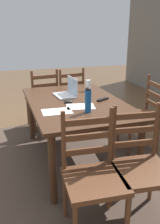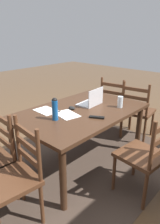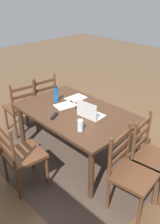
{
  "view_description": "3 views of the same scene",
  "coord_description": "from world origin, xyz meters",
  "px_view_note": "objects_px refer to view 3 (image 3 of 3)",
  "views": [
    {
      "loc": [
        2.57,
        -0.79,
        1.53
      ],
      "look_at": [
        0.14,
        0.01,
        0.64
      ],
      "focal_mm": 39.08,
      "sensor_mm": 36.0,
      "label": 1
    },
    {
      "loc": [
        1.82,
        1.65,
        1.65
      ],
      "look_at": [
        -0.14,
        -0.14,
        0.63
      ],
      "focal_mm": 33.94,
      "sensor_mm": 36.0,
      "label": 2
    },
    {
      "loc": [
        -2.2,
        2.03,
        2.29
      ],
      "look_at": [
        0.06,
        -0.14,
        0.64
      ],
      "focal_mm": 39.64,
      "sensor_mm": 36.0,
      "label": 3
    }
  ],
  "objects_px": {
    "chair_right_near": "(41,100)",
    "chair_left_near": "(151,157)",
    "dining_table": "(76,116)",
    "chair_far_head": "(21,155)",
    "chair_left_far": "(131,173)",
    "water_bottle": "(56,93)",
    "tv_remote": "(54,116)",
    "laptop": "(89,113)",
    "chair_right_far": "(21,107)",
    "drinking_glass": "(80,126)",
    "computer_mouse": "(78,106)"
  },
  "relations": [
    {
      "from": "chair_right_near",
      "to": "chair_left_near",
      "type": "xyz_separation_m",
      "value": [
        -2.2,
        0.0,
        0.0
      ]
    },
    {
      "from": "dining_table",
      "to": "chair_left_near",
      "type": "bearing_deg",
      "value": -169.58
    },
    {
      "from": "dining_table",
      "to": "chair_left_near",
      "type": "height_order",
      "value": "chair_left_near"
    },
    {
      "from": "chair_far_head",
      "to": "chair_right_near",
      "type": "bearing_deg",
      "value": -45.0
    },
    {
      "from": "dining_table",
      "to": "chair_left_far",
      "type": "bearing_deg",
      "value": 169.03
    },
    {
      "from": "chair_left_near",
      "to": "water_bottle",
      "type": "xyz_separation_m",
      "value": [
        1.52,
        0.2,
        0.4
      ]
    },
    {
      "from": "chair_far_head",
      "to": "tv_remote",
      "type": "relative_size",
      "value": 5.59
    },
    {
      "from": "chair_right_near",
      "to": "laptop",
      "type": "relative_size",
      "value": 2.81
    },
    {
      "from": "dining_table",
      "to": "chair_left_near",
      "type": "xyz_separation_m",
      "value": [
        -1.1,
        -0.2,
        -0.19
      ]
    },
    {
      "from": "tv_remote",
      "to": "chair_left_near",
      "type": "bearing_deg",
      "value": 174.77
    },
    {
      "from": "dining_table",
      "to": "chair_right_near",
      "type": "bearing_deg",
      "value": -10.55
    },
    {
      "from": "chair_right_near",
      "to": "water_bottle",
      "type": "distance_m",
      "value": 0.82
    },
    {
      "from": "tv_remote",
      "to": "chair_far_head",
      "type": "bearing_deg",
      "value": 67.94
    },
    {
      "from": "chair_far_head",
      "to": "laptop",
      "type": "height_order",
      "value": "laptop"
    },
    {
      "from": "chair_right_near",
      "to": "chair_right_far",
      "type": "relative_size",
      "value": 1.0
    },
    {
      "from": "chair_left_near",
      "to": "laptop",
      "type": "xyz_separation_m",
      "value": [
        0.86,
        0.18,
        0.33
      ]
    },
    {
      "from": "chair_left_far",
      "to": "drinking_glass",
      "type": "relative_size",
      "value": 6.6
    },
    {
      "from": "tv_remote",
      "to": "chair_right_near",
      "type": "bearing_deg",
      "value": -55.32
    },
    {
      "from": "water_bottle",
      "to": "dining_table",
      "type": "bearing_deg",
      "value": 179.72
    },
    {
      "from": "laptop",
      "to": "water_bottle",
      "type": "distance_m",
      "value": 0.66
    },
    {
      "from": "chair_left_far",
      "to": "computer_mouse",
      "type": "relative_size",
      "value": 9.5
    },
    {
      "from": "chair_far_head",
      "to": "drinking_glass",
      "type": "distance_m",
      "value": 0.8
    },
    {
      "from": "chair_left_far",
      "to": "water_bottle",
      "type": "height_order",
      "value": "water_bottle"
    },
    {
      "from": "laptop",
      "to": "drinking_glass",
      "type": "bearing_deg",
      "value": 117.25
    },
    {
      "from": "water_bottle",
      "to": "tv_remote",
      "type": "relative_size",
      "value": 1.49
    },
    {
      "from": "dining_table",
      "to": "tv_remote",
      "type": "height_order",
      "value": "tv_remote"
    },
    {
      "from": "computer_mouse",
      "to": "chair_left_near",
      "type": "bearing_deg",
      "value": -167.36
    },
    {
      "from": "dining_table",
      "to": "chair_right_far",
      "type": "bearing_deg",
      "value": 10.94
    },
    {
      "from": "chair_right_near",
      "to": "computer_mouse",
      "type": "relative_size",
      "value": 9.5
    },
    {
      "from": "laptop",
      "to": "tv_remote",
      "type": "bearing_deg",
      "value": 46.21
    },
    {
      "from": "chair_right_near",
      "to": "drinking_glass",
      "type": "distance_m",
      "value": 1.63
    },
    {
      "from": "chair_far_head",
      "to": "water_bottle",
      "type": "relative_size",
      "value": 3.74
    },
    {
      "from": "chair_right_near",
      "to": "tv_remote",
      "type": "relative_size",
      "value": 5.59
    },
    {
      "from": "chair_right_far",
      "to": "laptop",
      "type": "xyz_separation_m",
      "value": [
        -1.34,
        -0.23,
        0.33
      ]
    },
    {
      "from": "chair_left_far",
      "to": "dining_table",
      "type": "bearing_deg",
      "value": -10.97
    },
    {
      "from": "water_bottle",
      "to": "computer_mouse",
      "type": "distance_m",
      "value": 0.39
    },
    {
      "from": "chair_left_far",
      "to": "drinking_glass",
      "type": "height_order",
      "value": "chair_left_far"
    },
    {
      "from": "chair_far_head",
      "to": "laptop",
      "type": "bearing_deg",
      "value": -105.21
    },
    {
      "from": "chair_left_near",
      "to": "chair_right_far",
      "type": "height_order",
      "value": "same"
    },
    {
      "from": "chair_right_near",
      "to": "chair_left_near",
      "type": "height_order",
      "value": "same"
    },
    {
      "from": "chair_left_far",
      "to": "drinking_glass",
      "type": "bearing_deg",
      "value": 7.48
    },
    {
      "from": "chair_right_far",
      "to": "dining_table",
      "type": "bearing_deg",
      "value": -169.06
    },
    {
      "from": "chair_right_far",
      "to": "water_bottle",
      "type": "distance_m",
      "value": 0.82
    },
    {
      "from": "drinking_glass",
      "to": "computer_mouse",
      "type": "height_order",
      "value": "drinking_glass"
    },
    {
      "from": "laptop",
      "to": "dining_table",
      "type": "bearing_deg",
      "value": 5.06
    },
    {
      "from": "chair_right_far",
      "to": "tv_remote",
      "type": "bearing_deg",
      "value": 174.66
    },
    {
      "from": "chair_right_near",
      "to": "chair_left_far",
      "type": "distance_m",
      "value": 2.24
    },
    {
      "from": "dining_table",
      "to": "chair_far_head",
      "type": "bearing_deg",
      "value": 89.73
    },
    {
      "from": "chair_left_near",
      "to": "tv_remote",
      "type": "height_order",
      "value": "chair_left_near"
    },
    {
      "from": "chair_right_near",
      "to": "tv_remote",
      "type": "bearing_deg",
      "value": 153.45
    }
  ]
}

